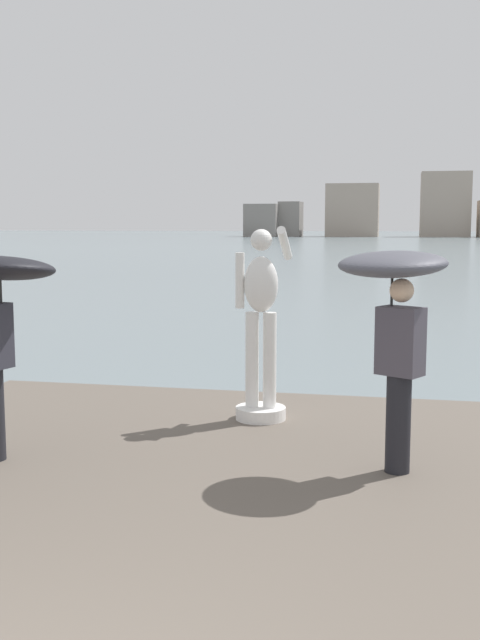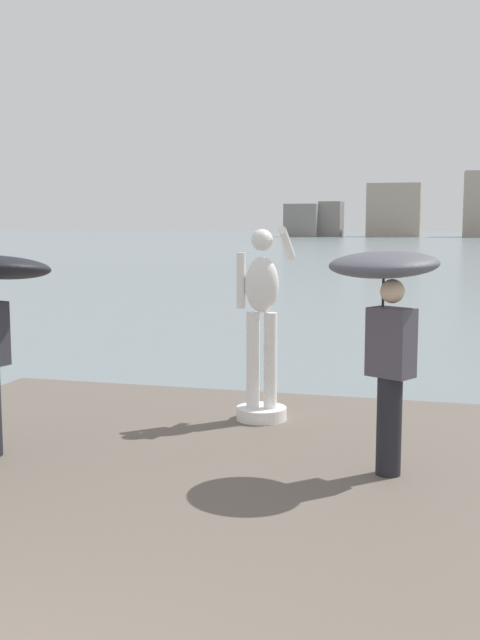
# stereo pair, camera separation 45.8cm
# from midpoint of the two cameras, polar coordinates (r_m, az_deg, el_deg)

# --- Properties ---
(ground_plane) EXTENTS (400.00, 400.00, 0.00)m
(ground_plane) POSITION_cam_midpoint_polar(r_m,az_deg,el_deg) (42.13, 12.36, 3.51)
(ground_plane) COLOR slate
(pier) EXTENTS (7.32, 10.69, 0.40)m
(pier) POSITION_cam_midpoint_polar(r_m,az_deg,el_deg) (5.34, -8.51, -19.67)
(pier) COLOR #60564C
(pier) RESTS_ON ground
(statue_white_figure) EXTENTS (0.57, 0.85, 2.17)m
(statue_white_figure) POSITION_cam_midpoint_polar(r_m,az_deg,el_deg) (8.59, 3.16, -0.92)
(statue_white_figure) COLOR white
(statue_white_figure) RESTS_ON pier
(onlooker_right) EXTENTS (1.31, 1.31, 1.99)m
(onlooker_right) POSITION_cam_midpoint_polar(r_m,az_deg,el_deg) (6.83, 12.67, 1.33)
(onlooker_right) COLOR black
(onlooker_right) RESTS_ON pier
(distant_skyline) EXTENTS (54.50, 11.96, 11.84)m
(distant_skyline) POSITION_cam_midpoint_polar(r_m,az_deg,el_deg) (147.06, 16.19, 7.73)
(distant_skyline) COLOR gray
(distant_skyline) RESTS_ON ground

